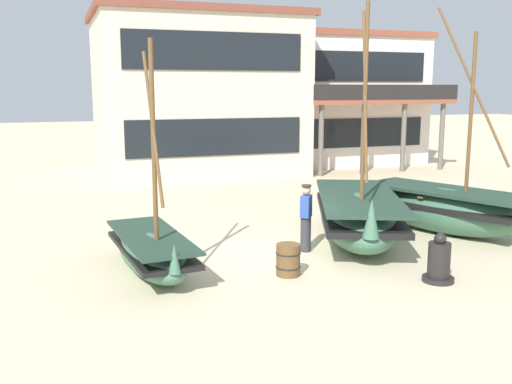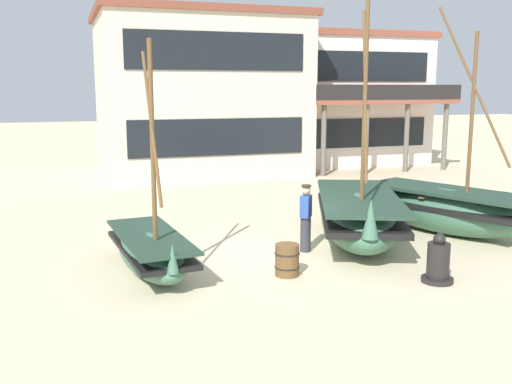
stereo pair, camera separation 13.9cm
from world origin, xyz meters
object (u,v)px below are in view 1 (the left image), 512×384
Objects in this scene: capstan_winch at (439,262)px; harbor_building_main at (196,94)px; wooden_barrel at (288,260)px; fishing_boat_far_right at (446,208)px; fishing_boat_near_left at (152,251)px; fishing_boat_centre_large at (358,216)px; harbor_building_annex at (340,99)px; fisherman_by_hull at (306,219)px.

capstan_winch is 17.75m from harbor_building_main.
fishing_boat_far_right is at bearing 20.00° from wooden_barrel.
harbor_building_main is at bearing 105.13° from fishing_boat_far_right.
fishing_boat_centre_large is at bearing 7.73° from fishing_boat_near_left.
harbor_building_annex is (10.14, 17.41, 3.06)m from wooden_barrel.
fishing_boat_centre_large reaches higher than wooden_barrel.
harbor_building_main is (-0.93, 14.09, 3.00)m from fishing_boat_centre_large.
wooden_barrel is (-2.75, -1.90, -0.36)m from fishing_boat_centre_large.
harbor_building_annex is at bearing 73.53° from fishing_boat_far_right.
fishing_boat_far_right is 8.81× the size of wooden_barrel.
harbor_building_main is (-3.77, 13.96, 3.02)m from fishing_boat_far_right.
fisherman_by_hull is at bearing 54.88° from wooden_barrel.
fishing_boat_near_left is 6.15m from capstan_winch.
wooden_barrel is 16.45m from harbor_building_main.
fisherman_by_hull is 14.70m from harbor_building_main.
capstan_winch is at bearing -26.48° from wooden_barrel.
harbor_building_main is at bearing 93.78° from fishing_boat_centre_large.
fishing_boat_far_right is 5.96m from wooden_barrel.
capstan_winch is (0.08, -3.32, -0.29)m from fishing_boat_centre_large.
fisherman_by_hull is at bearing -92.77° from harbor_building_main.
fisherman_by_hull reaches higher than wooden_barrel.
harbor_building_main reaches higher than fishing_boat_centre_large.
fishing_boat_near_left is at bearing 155.34° from capstan_winch.
fishing_boat_centre_large is 3.33m from capstan_winch.
capstan_winch is 0.13× the size of harbor_building_annex.
fisherman_by_hull is 18.38m from harbor_building_annex.
capstan_winch is at bearing -88.59° from fishing_boat_centre_large.
fishing_boat_near_left is 5.56m from fishing_boat_centre_large.
harbor_building_main reaches higher than capstan_winch.
fishing_boat_far_right is 14.77m from harbor_building_main.
harbor_building_annex is at bearing 51.56° from fishing_boat_near_left.
wooden_barrel is 20.38m from harbor_building_annex.
harbor_building_main reaches higher than wooden_barrel.
fishing_boat_centre_large reaches higher than capstan_winch.
harbor_building_annex reaches higher than fishing_boat_near_left.
fisherman_by_hull is 0.21× the size of harbor_building_annex.
harbor_building_annex is (8.32, 1.41, -0.30)m from harbor_building_main.
harbor_building_annex is (7.31, 18.82, 2.99)m from capstan_winch.
harbor_building_annex is at bearing 59.78° from wooden_barrel.
capstan_winch is at bearing -86.67° from harbor_building_main.
fishing_boat_far_right is at bearing -106.47° from harbor_building_annex.
harbor_building_annex is at bearing 64.52° from fishing_boat_centre_large.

